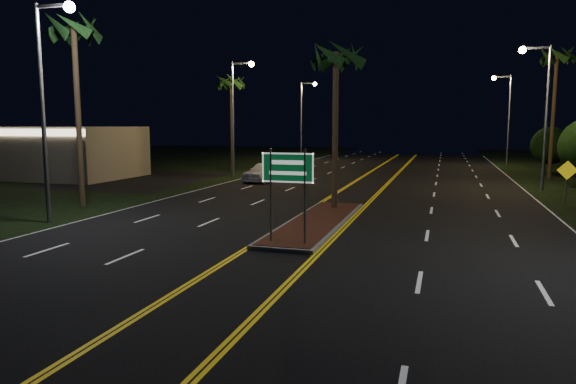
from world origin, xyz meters
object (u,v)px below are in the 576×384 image
at_px(median_island, 317,222).
at_px(palm_right_far, 557,58).
at_px(commercial_building, 41,152).
at_px(palm_median, 336,57).
at_px(streetlight_left_near, 49,87).
at_px(streetlight_left_far, 304,112).
at_px(palm_left_far, 231,83).
at_px(highway_sign, 288,177).
at_px(palm_left_near, 74,31).
at_px(streetlight_right_mid, 541,100).
at_px(warning_sign, 567,177).
at_px(streetlight_left_mid, 237,105).
at_px(shrub_far, 550,146).
at_px(car_far, 300,158).
at_px(streetlight_right_far, 505,109).
at_px(car_near, 264,170).

xyz_separation_m(median_island, palm_right_far, (12.80, 23.00, 9.06)).
distance_m(commercial_building, palm_median, 28.18).
distance_m(streetlight_left_near, streetlight_left_far, 40.00).
bearing_deg(palm_median, palm_left_far, 126.18).
bearing_deg(highway_sign, palm_left_near, 157.40).
height_order(streetlight_left_near, streetlight_right_mid, same).
distance_m(highway_sign, warning_sign, 16.76).
height_order(commercial_building, palm_median, palm_median).
distance_m(streetlight_left_near, palm_left_near, 5.36).
bearing_deg(palm_median, streetlight_left_mid, 128.17).
relative_size(commercial_building, streetlight_left_mid, 1.67).
distance_m(palm_left_far, palm_right_far, 25.72).
bearing_deg(streetlight_right_mid, streetlight_left_near, -139.70).
distance_m(shrub_far, car_far, 23.45).
bearing_deg(shrub_far, car_far, 174.89).
relative_size(streetlight_right_far, car_far, 2.08).
height_order(streetlight_left_mid, streetlight_left_far, same).
bearing_deg(commercial_building, streetlight_left_mid, 14.61).
bearing_deg(median_island, palm_right_far, 60.90).
distance_m(streetlight_left_near, palm_left_far, 24.19).
relative_size(streetlight_left_near, streetlight_right_mid, 1.00).
xyz_separation_m(streetlight_right_mid, warning_sign, (0.40, -6.60, -4.16)).
xyz_separation_m(streetlight_left_far, streetlight_right_mid, (21.23, -22.00, 0.00)).
distance_m(palm_left_near, car_near, 16.62).
bearing_deg(streetlight_left_far, palm_left_far, -97.78).
xyz_separation_m(median_island, shrub_far, (13.80, 29.00, 2.25)).
height_order(car_far, warning_sign, warning_sign).
xyz_separation_m(palm_right_far, warning_sign, (-1.79, -14.60, -7.64)).
bearing_deg(streetlight_left_far, streetlight_right_far, -5.38).
height_order(median_island, streetlight_left_near, streetlight_left_near).
bearing_deg(palm_median, shrub_far, 61.58).
xyz_separation_m(streetlight_right_far, palm_left_near, (-23.11, -34.00, 3.02)).
bearing_deg(streetlight_left_far, palm_left_near, -93.00).
distance_m(median_island, palm_median, 8.00).
bearing_deg(palm_median, streetlight_right_far, 71.38).
distance_m(car_near, car_far, 16.36).
relative_size(palm_left_far, car_near, 1.73).
relative_size(streetlight_right_far, palm_median, 1.08).
bearing_deg(shrub_far, median_island, -115.45).
height_order(highway_sign, warning_sign, highway_sign).
xyz_separation_m(streetlight_left_mid, palm_left_far, (-2.19, 4.00, 2.09)).
distance_m(median_island, car_near, 16.70).
bearing_deg(streetlight_left_far, highway_sign, -75.56).
bearing_deg(warning_sign, palm_median, -149.89).
bearing_deg(streetlight_left_far, car_near, -82.36).
relative_size(commercial_building, shrub_far, 3.79).
bearing_deg(palm_left_far, palm_left_near, -89.14).
height_order(commercial_building, palm_left_far, palm_left_far).
distance_m(highway_sign, streetlight_left_mid, 23.93).
distance_m(streetlight_right_far, palm_left_near, 41.22).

